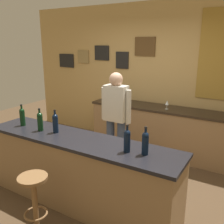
# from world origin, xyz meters

# --- Properties ---
(ground_plane) EXTENTS (10.00, 10.00, 0.00)m
(ground_plane) POSITION_xyz_m (0.00, 0.00, 0.00)
(ground_plane) COLOR #4C3823
(back_wall) EXTENTS (6.00, 0.09, 2.80)m
(back_wall) POSITION_xyz_m (0.02, 2.03, 1.42)
(back_wall) COLOR tan
(back_wall) RESTS_ON ground_plane
(bar_counter) EXTENTS (2.65, 0.60, 0.92)m
(bar_counter) POSITION_xyz_m (0.00, -0.40, 0.46)
(bar_counter) COLOR olive
(bar_counter) RESTS_ON ground_plane
(side_counter) EXTENTS (2.89, 0.56, 0.90)m
(side_counter) POSITION_xyz_m (0.40, 1.65, 0.45)
(side_counter) COLOR olive
(side_counter) RESTS_ON ground_plane
(bartender) EXTENTS (0.52, 0.21, 1.62)m
(bartender) POSITION_xyz_m (-0.06, 0.64, 0.94)
(bartender) COLOR #384766
(bartender) RESTS_ON ground_plane
(bar_stool) EXTENTS (0.32, 0.32, 0.68)m
(bar_stool) POSITION_xyz_m (-0.11, -1.04, 0.46)
(bar_stool) COLOR brown
(bar_stool) RESTS_ON ground_plane
(wine_bottle_a) EXTENTS (0.07, 0.07, 0.31)m
(wine_bottle_a) POSITION_xyz_m (-0.97, -0.41, 1.06)
(wine_bottle_a) COLOR black
(wine_bottle_a) RESTS_ON bar_counter
(wine_bottle_b) EXTENTS (0.07, 0.07, 0.31)m
(wine_bottle_b) POSITION_xyz_m (-0.60, -0.43, 1.06)
(wine_bottle_b) COLOR black
(wine_bottle_b) RESTS_ON bar_counter
(wine_bottle_c) EXTENTS (0.07, 0.07, 0.31)m
(wine_bottle_c) POSITION_xyz_m (-0.38, -0.38, 1.06)
(wine_bottle_c) COLOR black
(wine_bottle_c) RESTS_ON bar_counter
(wine_bottle_d) EXTENTS (0.07, 0.07, 0.31)m
(wine_bottle_d) POSITION_xyz_m (0.70, -0.43, 1.06)
(wine_bottle_d) COLOR black
(wine_bottle_d) RESTS_ON bar_counter
(wine_bottle_e) EXTENTS (0.07, 0.07, 0.31)m
(wine_bottle_e) POSITION_xyz_m (0.89, -0.39, 1.06)
(wine_bottle_e) COLOR black
(wine_bottle_e) RESTS_ON bar_counter
(wine_glass_a) EXTENTS (0.07, 0.07, 0.16)m
(wine_glass_a) POSITION_xyz_m (-0.72, 1.60, 1.01)
(wine_glass_a) COLOR silver
(wine_glass_a) RESTS_ON side_counter
(wine_glass_b) EXTENTS (0.07, 0.07, 0.16)m
(wine_glass_b) POSITION_xyz_m (0.44, 1.59, 1.01)
(wine_glass_b) COLOR silver
(wine_glass_b) RESTS_ON side_counter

